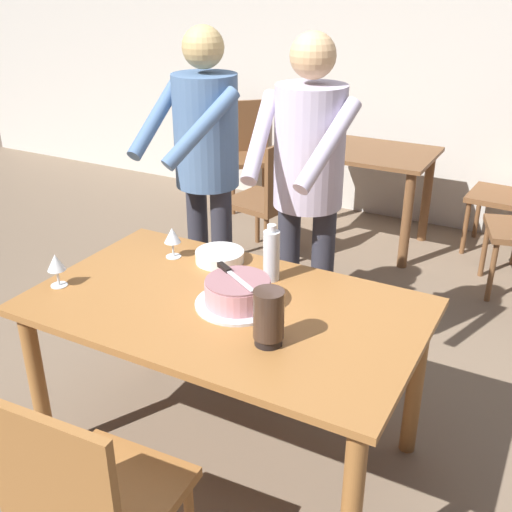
{
  "coord_description": "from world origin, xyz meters",
  "views": [
    {
      "loc": [
        1.11,
        -1.81,
        1.95
      ],
      "look_at": [
        0.05,
        0.17,
        0.9
      ],
      "focal_mm": 43.13,
      "sensor_mm": 36.0,
      "label": 1
    }
  ],
  "objects_px": {
    "cake_on_platter": "(238,293)",
    "person_cutting_cake": "(308,180)",
    "wine_glass_near": "(56,263)",
    "wine_glass_far": "(172,236)",
    "chair_near_side": "(90,499)",
    "cake_knife": "(229,271)",
    "background_chair_1": "(247,150)",
    "hurricane_lamp": "(269,317)",
    "background_chair_0": "(270,196)",
    "background_table": "(364,171)",
    "main_dining_table": "(226,327)",
    "person_standing_beside": "(206,161)",
    "plate_stack": "(220,256)",
    "water_bottle": "(271,255)"
  },
  "relations": [
    {
      "from": "cake_on_platter",
      "to": "person_cutting_cake",
      "type": "xyz_separation_m",
      "value": [
        -0.01,
        0.66,
        0.27
      ]
    },
    {
      "from": "wine_glass_near",
      "to": "wine_glass_far",
      "type": "bearing_deg",
      "value": 60.78
    },
    {
      "from": "person_cutting_cake",
      "to": "chair_near_side",
      "type": "bearing_deg",
      "value": -91.03
    },
    {
      "from": "cake_knife",
      "to": "person_cutting_cake",
      "type": "relative_size",
      "value": 0.14
    },
    {
      "from": "background_chair_1",
      "to": "wine_glass_far",
      "type": "bearing_deg",
      "value": -67.81
    },
    {
      "from": "hurricane_lamp",
      "to": "background_chair_1",
      "type": "bearing_deg",
      "value": 120.39
    },
    {
      "from": "background_chair_0",
      "to": "background_table",
      "type": "bearing_deg",
      "value": 52.16
    },
    {
      "from": "wine_glass_near",
      "to": "hurricane_lamp",
      "type": "distance_m",
      "value": 0.97
    },
    {
      "from": "wine_glass_far",
      "to": "person_cutting_cake",
      "type": "relative_size",
      "value": 0.08
    },
    {
      "from": "cake_on_platter",
      "to": "background_chair_1",
      "type": "bearing_deg",
      "value": 118.51
    },
    {
      "from": "main_dining_table",
      "to": "background_chair_0",
      "type": "xyz_separation_m",
      "value": [
        -0.75,
        1.86,
        -0.15
      ]
    },
    {
      "from": "background_table",
      "to": "person_standing_beside",
      "type": "bearing_deg",
      "value": -98.08
    },
    {
      "from": "main_dining_table",
      "to": "background_chair_0",
      "type": "bearing_deg",
      "value": 111.91
    },
    {
      "from": "background_chair_1",
      "to": "hurricane_lamp",
      "type": "bearing_deg",
      "value": -59.61
    },
    {
      "from": "plate_stack",
      "to": "wine_glass_far",
      "type": "distance_m",
      "value": 0.23
    },
    {
      "from": "wine_glass_near",
      "to": "chair_near_side",
      "type": "height_order",
      "value": "chair_near_side"
    },
    {
      "from": "plate_stack",
      "to": "person_standing_beside",
      "type": "xyz_separation_m",
      "value": [
        -0.31,
        0.38,
        0.3
      ]
    },
    {
      "from": "cake_knife",
      "to": "background_chair_0",
      "type": "xyz_separation_m",
      "value": [
        -0.74,
        1.81,
        -0.37
      ]
    },
    {
      "from": "water_bottle",
      "to": "background_chair_0",
      "type": "relative_size",
      "value": 0.28
    },
    {
      "from": "wine_glass_far",
      "to": "water_bottle",
      "type": "xyz_separation_m",
      "value": [
        0.5,
        0.01,
        0.01
      ]
    },
    {
      "from": "wine_glass_near",
      "to": "hurricane_lamp",
      "type": "relative_size",
      "value": 0.69
    },
    {
      "from": "wine_glass_far",
      "to": "background_table",
      "type": "relative_size",
      "value": 0.14
    },
    {
      "from": "plate_stack",
      "to": "wine_glass_far",
      "type": "xyz_separation_m",
      "value": [
        -0.21,
        -0.06,
        0.08
      ]
    },
    {
      "from": "cake_knife",
      "to": "water_bottle",
      "type": "xyz_separation_m",
      "value": [
        0.08,
        0.22,
        -0.0
      ]
    },
    {
      "from": "chair_near_side",
      "to": "background_chair_1",
      "type": "bearing_deg",
      "value": 112.21
    },
    {
      "from": "main_dining_table",
      "to": "hurricane_lamp",
      "type": "height_order",
      "value": "hurricane_lamp"
    },
    {
      "from": "chair_near_side",
      "to": "water_bottle",
      "type": "bearing_deg",
      "value": 87.56
    },
    {
      "from": "cake_knife",
      "to": "water_bottle",
      "type": "height_order",
      "value": "water_bottle"
    },
    {
      "from": "cake_knife",
      "to": "background_chair_1",
      "type": "bearing_deg",
      "value": 117.85
    },
    {
      "from": "hurricane_lamp",
      "to": "person_cutting_cake",
      "type": "height_order",
      "value": "person_cutting_cake"
    },
    {
      "from": "person_standing_beside",
      "to": "background_chair_1",
      "type": "bearing_deg",
      "value": 114.13
    },
    {
      "from": "main_dining_table",
      "to": "wine_glass_far",
      "type": "height_order",
      "value": "wine_glass_far"
    },
    {
      "from": "plate_stack",
      "to": "background_table",
      "type": "xyz_separation_m",
      "value": [
        -0.06,
        2.15,
        -0.2
      ]
    },
    {
      "from": "wine_glass_far",
      "to": "chair_near_side",
      "type": "distance_m",
      "value": 1.24
    },
    {
      "from": "water_bottle",
      "to": "hurricane_lamp",
      "type": "bearing_deg",
      "value": -64.07
    },
    {
      "from": "wine_glass_near",
      "to": "wine_glass_far",
      "type": "distance_m",
      "value": 0.53
    },
    {
      "from": "cake_on_platter",
      "to": "cake_knife",
      "type": "xyz_separation_m",
      "value": [
        -0.06,
        0.04,
        0.06
      ]
    },
    {
      "from": "chair_near_side",
      "to": "background_table",
      "type": "height_order",
      "value": "chair_near_side"
    },
    {
      "from": "person_standing_beside",
      "to": "water_bottle",
      "type": "bearing_deg",
      "value": -35.97
    },
    {
      "from": "main_dining_table",
      "to": "cake_knife",
      "type": "bearing_deg",
      "value": 102.17
    },
    {
      "from": "main_dining_table",
      "to": "chair_near_side",
      "type": "relative_size",
      "value": 1.72
    },
    {
      "from": "cake_on_platter",
      "to": "water_bottle",
      "type": "distance_m",
      "value": 0.27
    },
    {
      "from": "plate_stack",
      "to": "person_cutting_cake",
      "type": "relative_size",
      "value": 0.13
    },
    {
      "from": "background_chair_1",
      "to": "person_standing_beside",
      "type": "bearing_deg",
      "value": -65.87
    },
    {
      "from": "chair_near_side",
      "to": "background_table",
      "type": "xyz_separation_m",
      "value": [
        -0.29,
        3.31,
        0.09
      ]
    },
    {
      "from": "cake_on_platter",
      "to": "background_chair_1",
      "type": "xyz_separation_m",
      "value": [
        -1.53,
        2.82,
        -0.31
      ]
    },
    {
      "from": "wine_glass_far",
      "to": "cake_on_platter",
      "type": "bearing_deg",
      "value": -26.79
    },
    {
      "from": "plate_stack",
      "to": "water_bottle",
      "type": "xyz_separation_m",
      "value": [
        0.28,
        -0.05,
        0.09
      ]
    },
    {
      "from": "water_bottle",
      "to": "hurricane_lamp",
      "type": "relative_size",
      "value": 1.19
    },
    {
      "from": "person_standing_beside",
      "to": "background_chair_1",
      "type": "xyz_separation_m",
      "value": [
        -0.96,
        2.13,
        -0.58
      ]
    }
  ]
}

